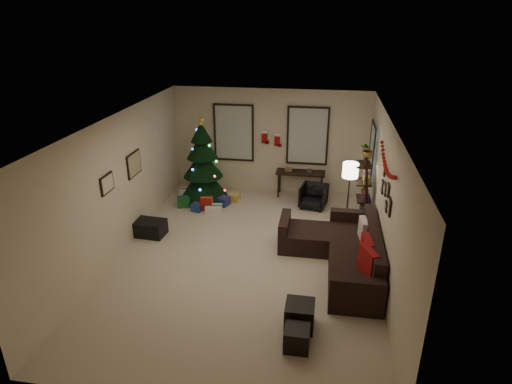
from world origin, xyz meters
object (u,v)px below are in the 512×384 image
desk_chair (314,196)px  bookshelf (365,194)px  sofa (343,251)px  christmas_tree (203,166)px  desk (301,175)px

desk_chair → bookshelf: 1.58m
desk_chair → sofa: bearing=-64.6°
desk_chair → bookshelf: (1.10, -0.99, 0.56)m
sofa → bookshelf: bearing=73.4°
christmas_tree → desk: (2.38, 0.66, -0.32)m
christmas_tree → desk: size_ratio=1.78×
sofa → bookshelf: (0.46, 1.53, 0.57)m
christmas_tree → desk_chair: christmas_tree is taller
sofa → christmas_tree: bearing=143.5°
christmas_tree → desk: bearing=15.5°
desk_chair → desk: bearing=130.9°
sofa → bookshelf: 1.70m
christmas_tree → sofa: christmas_tree is taller
desk → desk_chair: bearing=-60.2°
sofa → bookshelf: bookshelf is taller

